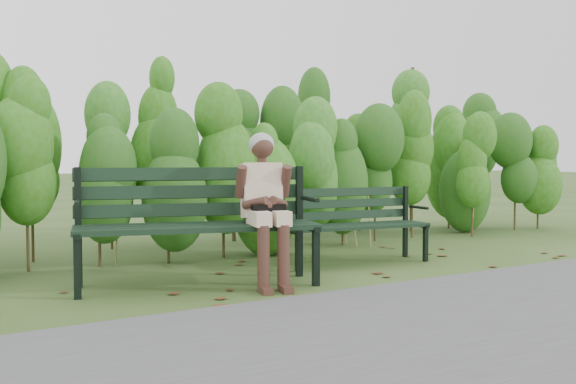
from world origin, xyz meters
TOP-DOWN VIEW (x-y plane):
  - ground at (0.00, 0.00)m, footprint 80.00×80.00m
  - footpath at (0.00, -2.20)m, footprint 60.00×2.50m
  - hedge_band at (0.00, 1.86)m, footprint 11.04×1.67m
  - leaf_litter at (0.38, -0.12)m, footprint 5.90×2.17m
  - bench_left at (-1.17, -0.01)m, footprint 2.13×1.21m
  - bench_right at (0.70, 0.22)m, footprint 1.61×0.72m
  - seated_woman at (-0.69, -0.36)m, footprint 0.52×0.76m

SIDE VIEW (x-z plane):
  - ground at x=0.00m, z-range 0.00..0.00m
  - leaf_litter at x=0.38m, z-range 0.00..0.01m
  - footpath at x=0.00m, z-range 0.00..0.01m
  - bench_right at x=0.70m, z-range 0.07..0.85m
  - bench_left at x=-1.17m, z-range 0.09..1.11m
  - seated_woman at x=-0.69m, z-range 0.10..1.42m
  - hedge_band at x=0.00m, z-range 0.05..2.47m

